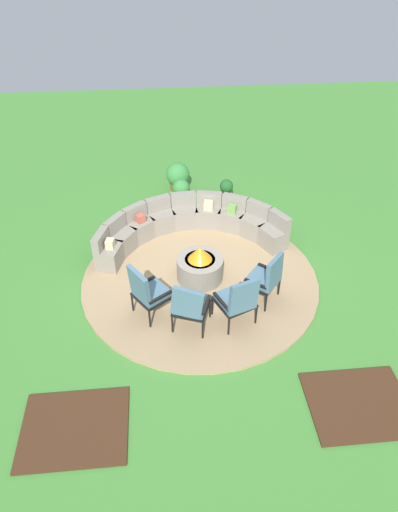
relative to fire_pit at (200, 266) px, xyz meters
name	(u,v)px	position (x,y,z in m)	size (l,w,h in m)	color
ground_plane	(200,280)	(0.00, 0.00, -0.35)	(24.00, 24.00, 0.00)	#478C38
patio_circle	(200,279)	(0.00, 0.00, -0.32)	(4.70, 4.70, 0.06)	tan
mulch_bed_left	(75,428)	(-2.11, -3.09, -0.33)	(1.53, 1.24, 0.04)	#472B19
mulch_bed_right	(359,404)	(2.11, -3.09, -0.33)	(1.53, 1.24, 0.04)	#472B19
fire_pit	(200,266)	(0.00, 0.00, 0.00)	(0.92, 0.92, 0.75)	gray
curved_stone_bench	(188,226)	(-0.14, 1.41, 0.02)	(4.10, 1.89, 0.78)	gray
lounge_chair_front_left	(147,291)	(-1.02, -0.93, 0.27)	(0.80, 0.81, 1.12)	black
lounge_chair_front_right	(190,305)	(-0.30, -1.34, 0.25)	(0.74, 0.75, 1.07)	black
lounge_chair_back_left	(238,299)	(0.53, -1.27, 0.25)	(0.79, 0.80, 1.06)	black
lounge_chair_back_right	(267,277)	(1.15, -0.74, 0.25)	(0.78, 0.79, 1.04)	black
potted_plant_0	(181,191)	(-0.18, 2.89, 0.05)	(0.42, 0.42, 0.70)	#A89E8E
potted_plant_1	(178,176)	(-0.22, 3.71, 0.03)	(0.61, 0.61, 0.74)	brown
potted_plant_2	(226,189)	(0.97, 3.09, -0.07)	(0.34, 0.34, 0.53)	#605B56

